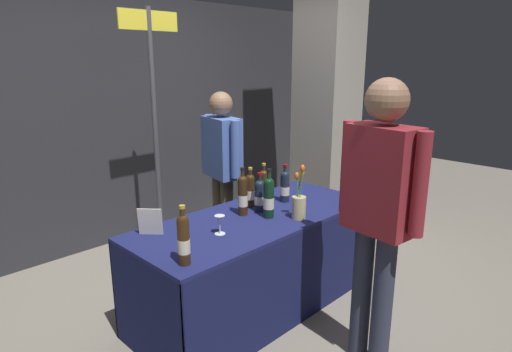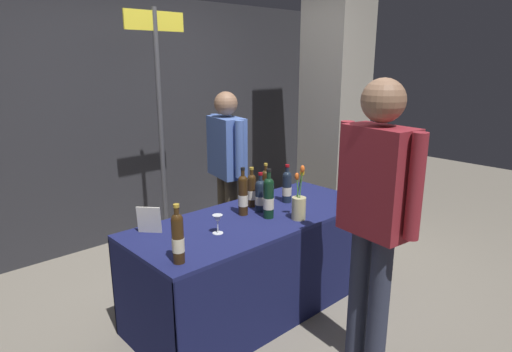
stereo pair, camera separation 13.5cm
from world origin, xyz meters
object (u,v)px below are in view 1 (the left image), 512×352
wine_glass_near_vendor (220,221)px  flower_vase (299,204)px  booth_signpost (154,113)px  concrete_pillar (328,68)px  display_bottle_0 (269,197)px  tasting_table (256,243)px  featured_wine_bottle (260,195)px  vendor_presenter (222,161)px  taster_foreground_right (379,202)px

wine_glass_near_vendor → flower_vase: flower_vase is taller
flower_vase → booth_signpost: booth_signpost is taller
concrete_pillar → display_bottle_0: 2.02m
tasting_table → featured_wine_bottle: size_ratio=6.37×
concrete_pillar → booth_signpost: size_ratio=1.55×
vendor_presenter → booth_signpost: (-0.47, 0.34, 0.45)m
concrete_pillar → featured_wine_bottle: size_ratio=11.74×
tasting_table → flower_vase: flower_vase is taller
flower_vase → vendor_presenter: vendor_presenter is taller
wine_glass_near_vendor → booth_signpost: booth_signpost is taller
taster_foreground_right → vendor_presenter: bearing=-5.1°
vendor_presenter → featured_wine_bottle: bearing=-10.8°
featured_wine_bottle → vendor_presenter: bearing=67.0°
tasting_table → display_bottle_0: size_ratio=5.26×
wine_glass_near_vendor → vendor_presenter: bearing=48.3°
taster_foreground_right → booth_signpost: booth_signpost is taller
taster_foreground_right → flower_vase: bearing=-3.3°
booth_signpost → featured_wine_bottle: bearing=-84.2°
featured_wine_bottle → flower_vase: bearing=-74.4°
tasting_table → wine_glass_near_vendor: size_ratio=14.95×
flower_vase → taster_foreground_right: bearing=-100.4°
wine_glass_near_vendor → concrete_pillar: bearing=18.7°
concrete_pillar → display_bottle_0: (-1.68, -0.73, -0.85)m
flower_vase → booth_signpost: 1.58m
featured_wine_bottle → booth_signpost: bearing=95.8°
wine_glass_near_vendor → booth_signpost: size_ratio=0.06×
display_bottle_0 → wine_glass_near_vendor: bearing=178.0°
flower_vase → tasting_table: bearing=127.2°
booth_signpost → flower_vase: bearing=-82.1°
featured_wine_bottle → booth_signpost: 1.28m
wine_glass_near_vendor → vendor_presenter: vendor_presenter is taller
tasting_table → flower_vase: size_ratio=4.81×
tasting_table → taster_foreground_right: taster_foreground_right is taller
wine_glass_near_vendor → booth_signpost: bearing=73.8°
tasting_table → vendor_presenter: size_ratio=1.22×
tasting_table → taster_foreground_right: size_ratio=1.09×
tasting_table → wine_glass_near_vendor: wine_glass_near_vendor is taller
booth_signpost → tasting_table: bearing=-89.1°
taster_foreground_right → booth_signpost: 2.18m
taster_foreground_right → booth_signpost: size_ratio=0.77×
tasting_table → taster_foreground_right: (0.06, -0.92, 0.53)m
featured_wine_bottle → concrete_pillar: bearing=20.0°
featured_wine_bottle → booth_signpost: booth_signpost is taller
wine_glass_near_vendor → flower_vase: 0.61m
concrete_pillar → vendor_presenter: bearing=169.6°
featured_wine_bottle → wine_glass_near_vendor: bearing=-165.9°
featured_wine_bottle → taster_foreground_right: size_ratio=0.17×
featured_wine_bottle → wine_glass_near_vendor: size_ratio=2.35×
wine_glass_near_vendor → flower_vase: size_ratio=0.32×
flower_vase → wine_glass_near_vendor: bearing=162.8°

